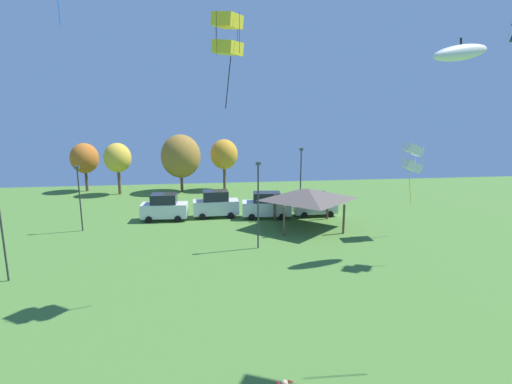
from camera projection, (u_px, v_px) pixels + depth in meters
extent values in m
sphere|color=#DBAD89|center=(285.00, 383.00, 13.34)|extent=(0.23, 0.23, 0.23)
cylinder|color=#B72D33|center=(277.00, 383.00, 13.42)|extent=(0.08, 0.52, 0.39)
cylinder|color=#B72D33|center=(290.00, 382.00, 13.47)|extent=(0.08, 0.52, 0.39)
cube|color=yellow|center=(227.00, 20.00, 20.86)|extent=(1.78, 1.77, 0.81)
cube|color=yellow|center=(228.00, 48.00, 21.14)|extent=(1.78, 1.77, 0.81)
cylinder|color=black|center=(217.00, 32.00, 20.36)|extent=(0.02, 0.02, 2.03)
cylinder|color=black|center=(239.00, 32.00, 20.50)|extent=(0.02, 0.02, 2.03)
cylinder|color=black|center=(216.00, 36.00, 21.50)|extent=(0.02, 0.02, 2.03)
cylinder|color=black|center=(238.00, 36.00, 21.64)|extent=(0.02, 0.02, 2.03)
cylinder|color=black|center=(228.00, 83.00, 21.51)|extent=(0.37, 0.30, 2.72)
cylinder|color=blue|center=(58.00, 0.00, 22.91)|extent=(0.18, 0.43, 2.74)
cylinder|color=white|center=(509.00, 31.00, 27.36)|extent=(0.02, 0.02, 1.59)
cube|color=white|center=(413.00, 149.00, 32.89)|extent=(1.46, 1.29, 1.16)
cube|color=white|center=(412.00, 166.00, 33.18)|extent=(1.46, 1.29, 1.16)
cylinder|color=yellow|center=(409.00, 159.00, 32.38)|extent=(0.02, 0.02, 2.08)
cylinder|color=yellow|center=(423.00, 158.00, 32.53)|extent=(0.02, 0.02, 2.08)
cylinder|color=yellow|center=(402.00, 157.00, 33.54)|extent=(0.02, 0.02, 2.08)
cylinder|color=yellow|center=(415.00, 157.00, 33.69)|extent=(0.02, 0.02, 2.08)
cylinder|color=yellow|center=(410.00, 188.00, 33.56)|extent=(0.44, 0.06, 2.78)
ellipsoid|color=white|center=(461.00, 53.00, 27.74)|extent=(5.11, 2.28, 1.82)
cube|color=black|center=(461.00, 48.00, 27.68)|extent=(0.28, 0.21, 1.37)
cube|color=silver|center=(164.00, 210.00, 38.66)|extent=(4.48, 2.09, 1.34)
cube|color=#1E232D|center=(164.00, 199.00, 38.42)|extent=(2.50, 1.84, 0.94)
cylinder|color=black|center=(178.00, 219.00, 37.98)|extent=(0.65, 0.25, 0.64)
cylinder|color=black|center=(180.00, 214.00, 39.80)|extent=(0.65, 0.25, 0.64)
cylinder|color=black|center=(149.00, 220.00, 37.79)|extent=(0.65, 0.25, 0.64)
cylinder|color=black|center=(152.00, 215.00, 39.61)|extent=(0.65, 0.25, 0.64)
cube|color=silver|center=(216.00, 207.00, 39.77)|extent=(4.54, 1.98, 1.38)
cube|color=#1E232D|center=(216.00, 196.00, 39.53)|extent=(2.52, 1.76, 0.97)
cylinder|color=black|center=(231.00, 216.00, 39.25)|extent=(0.65, 0.24, 0.64)
cylinder|color=black|center=(229.00, 211.00, 41.01)|extent=(0.65, 0.24, 0.64)
cylinder|color=black|center=(202.00, 217.00, 38.82)|extent=(0.65, 0.24, 0.64)
cylinder|color=black|center=(202.00, 212.00, 40.58)|extent=(0.65, 0.24, 0.64)
cube|color=silver|center=(267.00, 208.00, 39.45)|extent=(4.94, 2.20, 1.34)
cube|color=#1E232D|center=(267.00, 197.00, 39.22)|extent=(2.78, 1.85, 0.94)
cylinder|color=black|center=(282.00, 217.00, 38.78)|extent=(0.66, 0.28, 0.64)
cylinder|color=black|center=(281.00, 212.00, 40.48)|extent=(0.66, 0.28, 0.64)
cylinder|color=black|center=(252.00, 217.00, 38.70)|extent=(0.66, 0.28, 0.64)
cylinder|color=black|center=(251.00, 212.00, 40.40)|extent=(0.66, 0.28, 0.64)
cube|color=silver|center=(315.00, 207.00, 40.28)|extent=(4.34, 1.89, 1.22)
cube|color=#1E232D|center=(315.00, 197.00, 40.06)|extent=(2.41, 1.68, 0.85)
cylinder|color=black|center=(330.00, 214.00, 39.76)|extent=(0.65, 0.24, 0.64)
cylinder|color=black|center=(325.00, 210.00, 41.45)|extent=(0.65, 0.24, 0.64)
cylinder|color=black|center=(304.00, 215.00, 39.35)|extent=(0.65, 0.24, 0.64)
cylinder|color=black|center=(300.00, 211.00, 41.04)|extent=(0.65, 0.24, 0.64)
cylinder|color=brown|center=(284.00, 221.00, 33.76)|extent=(0.20, 0.20, 2.60)
cylinder|color=brown|center=(344.00, 219.00, 34.40)|extent=(0.20, 0.20, 2.60)
cylinder|color=brown|center=(275.00, 208.00, 38.33)|extent=(0.20, 0.20, 2.60)
cylinder|color=brown|center=(327.00, 206.00, 38.98)|extent=(0.20, 0.20, 2.60)
pyramid|color=#564C47|center=(308.00, 194.00, 36.00)|extent=(6.78, 6.10, 1.00)
cylinder|color=#2D2D33|center=(258.00, 207.00, 30.38)|extent=(0.12, 0.12, 6.52)
cube|color=#4C4C51|center=(258.00, 163.00, 29.69)|extent=(0.36, 0.20, 0.24)
cylinder|color=#2D2D33|center=(2.00, 235.00, 24.52)|extent=(0.12, 0.12, 6.09)
cylinder|color=#2D2D33|center=(80.00, 200.00, 34.86)|extent=(0.12, 0.12, 5.57)
cube|color=#4C4C51|center=(77.00, 167.00, 34.26)|extent=(0.36, 0.20, 0.24)
cylinder|color=#2D2D33|center=(301.00, 185.00, 38.79)|extent=(0.12, 0.12, 6.72)
cube|color=#4C4C51|center=(301.00, 149.00, 38.08)|extent=(0.36, 0.20, 0.24)
cylinder|color=brown|center=(86.00, 180.00, 52.25)|extent=(0.36, 0.36, 3.01)
ellipsoid|color=#BC6623|center=(85.00, 158.00, 51.66)|extent=(3.55, 3.55, 3.91)
cylinder|color=brown|center=(119.00, 181.00, 50.29)|extent=(0.36, 0.36, 3.39)
ellipsoid|color=gold|center=(118.00, 158.00, 49.68)|extent=(3.33, 3.33, 3.66)
cylinder|color=brown|center=(182.00, 181.00, 51.98)|extent=(0.36, 0.36, 2.73)
ellipsoid|color=olive|center=(181.00, 156.00, 51.31)|extent=(5.06, 5.06, 5.57)
cylinder|color=brown|center=(224.00, 177.00, 53.13)|extent=(0.36, 0.36, 3.40)
ellipsoid|color=gold|center=(224.00, 154.00, 52.50)|extent=(3.58, 3.58, 3.94)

